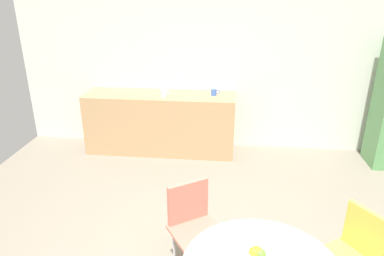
% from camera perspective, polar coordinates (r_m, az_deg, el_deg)
% --- Properties ---
extents(wall_back, '(6.00, 0.10, 2.60)m').
position_cam_1_polar(wall_back, '(5.37, 3.75, 10.38)').
color(wall_back, silver).
rests_on(wall_back, ground_plane).
extents(counter_block, '(2.22, 0.60, 0.90)m').
position_cam_1_polar(counter_block, '(5.36, -5.11, 0.85)').
color(counter_block, tan).
rests_on(counter_block, ground_plane).
extents(chair_coral, '(0.58, 0.58, 0.83)m').
position_cam_1_polar(chair_coral, '(3.12, 0.15, -14.48)').
color(chair_coral, silver).
rests_on(chair_coral, ground_plane).
extents(chair_yellow, '(0.58, 0.58, 0.83)m').
position_cam_1_polar(chair_yellow, '(3.09, 25.11, -17.42)').
color(chair_yellow, silver).
rests_on(chair_yellow, ground_plane).
extents(fruit_bowl, '(0.27, 0.27, 0.11)m').
position_cam_1_polar(fruit_bowl, '(2.40, 10.59, -19.80)').
color(fruit_bowl, silver).
rests_on(fruit_bowl, round_table).
extents(mug_white, '(0.13, 0.08, 0.09)m').
position_cam_1_polar(mug_white, '(5.10, -4.57, 5.64)').
color(mug_white, white).
rests_on(mug_white, counter_block).
extents(mug_green, '(0.13, 0.08, 0.09)m').
position_cam_1_polar(mug_green, '(5.14, 3.59, 5.81)').
color(mug_green, '#3F66BF').
rests_on(mug_green, counter_block).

